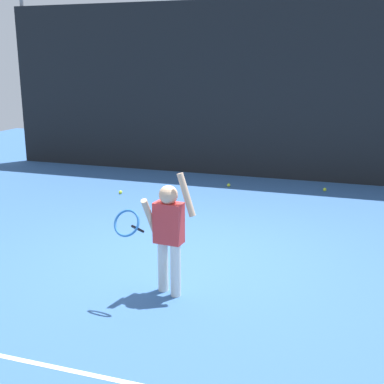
{
  "coord_description": "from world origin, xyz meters",
  "views": [
    {
      "loc": [
        2.04,
        -5.76,
        2.46
      ],
      "look_at": [
        0.11,
        0.09,
        0.85
      ],
      "focal_mm": 47.55,
      "sensor_mm": 36.0,
      "label": 1
    }
  ],
  "objects_px": {
    "tennis_ball_1": "(325,190)",
    "tennis_ball_4": "(120,192)",
    "tennis_ball_3": "(229,185)",
    "tennis_player": "(167,230)",
    "tennis_ball_2": "(168,228)"
  },
  "relations": [
    {
      "from": "tennis_ball_1",
      "to": "tennis_ball_4",
      "type": "relative_size",
      "value": 1.0
    },
    {
      "from": "tennis_ball_3",
      "to": "tennis_ball_4",
      "type": "relative_size",
      "value": 1.0
    },
    {
      "from": "tennis_ball_3",
      "to": "tennis_ball_4",
      "type": "distance_m",
      "value": 2.16
    },
    {
      "from": "tennis_player",
      "to": "tennis_ball_1",
      "type": "bearing_deg",
      "value": 80.82
    },
    {
      "from": "tennis_ball_1",
      "to": "tennis_ball_2",
      "type": "height_order",
      "value": "same"
    },
    {
      "from": "tennis_player",
      "to": "tennis_ball_3",
      "type": "distance_m",
      "value": 4.93
    },
    {
      "from": "tennis_ball_4",
      "to": "tennis_ball_1",
      "type": "bearing_deg",
      "value": 21.24
    },
    {
      "from": "tennis_player",
      "to": "tennis_ball_2",
      "type": "relative_size",
      "value": 20.46
    },
    {
      "from": "tennis_player",
      "to": "tennis_ball_2",
      "type": "height_order",
      "value": "tennis_player"
    },
    {
      "from": "tennis_ball_2",
      "to": "tennis_ball_3",
      "type": "xyz_separation_m",
      "value": [
        0.2,
        2.89,
        0.0
      ]
    },
    {
      "from": "tennis_ball_2",
      "to": "tennis_ball_3",
      "type": "distance_m",
      "value": 2.89
    },
    {
      "from": "tennis_ball_4",
      "to": "tennis_ball_3",
      "type": "bearing_deg",
      "value": 33.46
    },
    {
      "from": "tennis_ball_1",
      "to": "tennis_ball_3",
      "type": "xyz_separation_m",
      "value": [
        -1.85,
        -0.23,
        0.0
      ]
    },
    {
      "from": "tennis_player",
      "to": "tennis_ball_1",
      "type": "xyz_separation_m",
      "value": [
        1.3,
        5.08,
        -0.69
      ]
    },
    {
      "from": "tennis_player",
      "to": "tennis_ball_4",
      "type": "xyz_separation_m",
      "value": [
        -2.35,
        3.66,
        -0.69
      ]
    }
  ]
}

